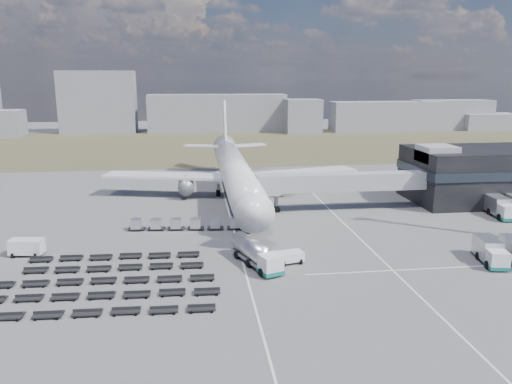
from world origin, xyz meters
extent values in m
plane|color=#565659|center=(0.00, 0.00, 0.00)|extent=(420.00, 420.00, 0.00)
cube|color=#49422C|center=(0.00, 110.00, 0.01)|extent=(420.00, 90.00, 0.01)
cube|color=silver|center=(-2.00, 5.00, 0.01)|extent=(0.25, 110.00, 0.01)
cube|color=silver|center=(16.00, 5.00, 0.01)|extent=(0.25, 110.00, 0.01)
cube|color=silver|center=(25.00, -8.00, 0.01)|extent=(40.00, 0.25, 0.01)
cube|color=black|center=(48.00, 24.00, 5.00)|extent=(30.00, 16.00, 10.00)
cube|color=#262D38|center=(48.00, 24.00, 6.20)|extent=(30.40, 16.40, 1.60)
cube|color=#939399|center=(36.00, 22.00, 9.50)|extent=(6.00, 6.00, 3.00)
cube|color=#939399|center=(18.10, 20.50, 5.10)|extent=(29.80, 3.00, 3.00)
cube|color=#939399|center=(4.70, 20.00, 5.10)|extent=(4.00, 3.60, 3.40)
cylinder|color=slate|center=(6.20, 20.50, 2.55)|extent=(0.70, 0.70, 5.10)
cylinder|color=black|center=(6.20, 20.50, 0.45)|extent=(1.40, 0.90, 1.40)
cylinder|color=silver|center=(0.00, 30.00, 5.30)|extent=(5.60, 48.00, 5.60)
cone|color=silver|center=(0.00, 3.50, 5.30)|extent=(5.60, 5.00, 5.60)
cone|color=silver|center=(0.00, 58.00, 6.10)|extent=(5.60, 8.00, 5.60)
cube|color=black|center=(0.00, 5.50, 6.10)|extent=(2.20, 2.00, 0.80)
cube|color=silver|center=(-13.00, 35.00, 4.10)|extent=(25.59, 11.38, 0.50)
cube|color=silver|center=(13.00, 35.00, 4.10)|extent=(25.59, 11.38, 0.50)
cylinder|color=slate|center=(-9.50, 33.00, 2.40)|extent=(3.00, 5.00, 3.00)
cylinder|color=slate|center=(9.50, 33.00, 2.40)|extent=(3.00, 5.00, 3.00)
cube|color=silver|center=(-5.50, 60.00, 6.50)|extent=(9.49, 5.63, 0.35)
cube|color=silver|center=(5.50, 60.00, 6.50)|extent=(9.49, 5.63, 0.35)
cube|color=silver|center=(0.00, 61.00, 11.80)|extent=(0.50, 9.06, 11.45)
cylinder|color=slate|center=(0.00, 9.00, 1.25)|extent=(0.50, 0.50, 2.50)
cylinder|color=slate|center=(-3.20, 34.00, 1.25)|extent=(0.60, 0.60, 2.50)
cylinder|color=slate|center=(3.20, 34.00, 1.25)|extent=(0.60, 0.60, 2.50)
cylinder|color=black|center=(0.00, 9.00, 0.50)|extent=(0.50, 1.20, 1.20)
cube|color=gray|center=(-46.89, 155.51, 12.76)|extent=(30.65, 12.00, 25.51)
cube|color=gray|center=(-12.29, 153.01, 7.88)|extent=(28.28, 12.00, 15.75)
cube|color=gray|center=(16.69, 153.97, 7.86)|extent=(30.73, 12.00, 15.72)
cube|color=gray|center=(37.74, 142.99, 7.00)|extent=(14.61, 12.00, 13.99)
cube|color=gray|center=(75.37, 146.29, 6.31)|extent=(47.92, 12.00, 12.62)
cube|color=gray|center=(107.04, 149.00, 6.49)|extent=(34.25, 12.00, 12.98)
cube|color=gray|center=(122.51, 145.58, 3.58)|extent=(24.88, 12.00, 7.16)
cube|color=silver|center=(0.87, -7.67, 1.44)|extent=(3.08, 3.08, 2.29)
cube|color=#12695C|center=(0.87, -7.67, 0.55)|extent=(3.20, 3.20, 0.50)
cylinder|color=silver|center=(-0.85, -3.11, 1.89)|extent=(4.96, 7.86, 2.49)
cube|color=slate|center=(-0.85, -3.11, 0.75)|extent=(4.86, 7.83, 0.35)
cylinder|color=black|center=(-0.32, -4.50, 0.50)|extent=(2.81, 1.94, 1.09)
cube|color=silver|center=(3.91, -3.97, 0.76)|extent=(3.72, 2.62, 1.51)
cube|color=silver|center=(-30.11, 3.05, 1.14)|extent=(4.49, 2.48, 2.28)
cube|color=silver|center=(1.33, 37.80, 1.50)|extent=(2.70, 5.80, 2.63)
cube|color=#12695C|center=(1.33, 37.80, 0.42)|extent=(2.80, 5.90, 0.42)
cube|color=silver|center=(28.79, -9.31, 1.28)|extent=(2.65, 2.57, 2.17)
cube|color=#12695C|center=(28.79, -9.31, 0.44)|extent=(2.76, 2.68, 0.44)
cube|color=silver|center=(29.46, -5.93, 1.68)|extent=(3.20, 4.91, 2.56)
cube|color=silver|center=(43.06, 10.26, 1.42)|extent=(2.74, 2.64, 2.41)
cube|color=#12695C|center=(43.06, 10.26, 0.49)|extent=(2.86, 2.76, 0.49)
cube|color=silver|center=(43.43, 14.08, 1.86)|extent=(3.10, 5.27, 2.85)
cube|color=black|center=(-16.92, 12.66, 0.29)|extent=(2.60, 1.74, 0.17)
cube|color=silver|center=(-16.92, 12.66, 1.09)|extent=(1.65, 1.65, 1.43)
cube|color=black|center=(-13.89, 12.38, 0.29)|extent=(2.60, 1.74, 0.17)
cube|color=silver|center=(-13.89, 12.38, 1.09)|extent=(1.65, 1.65, 1.43)
cube|color=black|center=(-10.86, 12.11, 0.29)|extent=(2.60, 1.74, 0.17)
cube|color=silver|center=(-10.86, 12.11, 1.09)|extent=(1.65, 1.65, 1.43)
cube|color=black|center=(-7.83, 11.83, 0.29)|extent=(2.60, 1.74, 0.17)
cube|color=silver|center=(-7.83, 11.83, 1.09)|extent=(1.65, 1.65, 1.43)
cube|color=black|center=(-4.80, 11.55, 0.29)|extent=(2.60, 1.74, 0.17)
cube|color=silver|center=(-4.80, 11.55, 1.09)|extent=(1.65, 1.65, 1.43)
cube|color=black|center=(-1.77, 11.28, 0.29)|extent=(2.60, 1.74, 0.17)
cube|color=silver|center=(-1.77, 11.28, 1.09)|extent=(1.65, 1.65, 1.43)
cube|color=black|center=(-18.78, -15.34, 0.34)|extent=(26.40, 2.24, 0.68)
cube|color=black|center=(-18.66, -11.39, 0.34)|extent=(26.40, 2.24, 0.68)
cube|color=black|center=(-18.53, -7.43, 0.34)|extent=(26.40, 2.24, 0.68)
cube|color=black|center=(-18.41, -3.48, 0.34)|extent=(22.63, 2.12, 0.68)
cube|color=black|center=(-18.29, 0.47, 0.34)|extent=(22.63, 2.12, 0.68)
camera|label=1|loc=(-7.84, -62.74, 23.19)|focal=35.00mm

